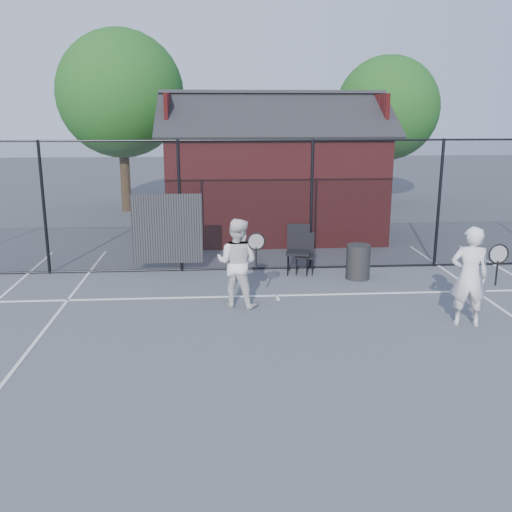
{
  "coord_description": "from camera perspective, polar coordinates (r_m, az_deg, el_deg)",
  "views": [
    {
      "loc": [
        -1.18,
        -7.82,
        3.58
      ],
      "look_at": [
        -0.49,
        1.94,
        1.1
      ],
      "focal_mm": 40.0,
      "sensor_mm": 36.0,
      "label": 1
    }
  ],
  "objects": [
    {
      "name": "ground",
      "position": [
        8.68,
        4.21,
        -10.17
      ],
      "size": [
        80.0,
        80.0,
        0.0
      ],
      "primitive_type": "plane",
      "color": "#4B4F56",
      "rests_on": "ground"
    },
    {
      "name": "court_lines",
      "position": [
        7.51,
        5.68,
        -14.27
      ],
      "size": [
        11.02,
        18.0,
        0.01
      ],
      "color": "silver",
      "rests_on": "ground"
    },
    {
      "name": "fence",
      "position": [
        13.03,
        -0.13,
        4.79
      ],
      "size": [
        22.04,
        3.0,
        3.0
      ],
      "color": "black",
      "rests_on": "ground"
    },
    {
      "name": "clubhouse",
      "position": [
        17.02,
        1.67,
        7.55
      ],
      "size": [
        6.5,
        4.36,
        4.19
      ],
      "color": "maroon",
      "rests_on": "ground"
    },
    {
      "name": "tree_left",
      "position": [
        21.59,
        -13.38,
        15.46
      ],
      "size": [
        4.48,
        4.48,
        6.44
      ],
      "color": "#322014",
      "rests_on": "ground"
    },
    {
      "name": "tree_right",
      "position": [
        23.3,
        13.02,
        14.17
      ],
      "size": [
        3.97,
        3.97,
        5.7
      ],
      "color": "#322014",
      "rests_on": "ground"
    },
    {
      "name": "player_front",
      "position": [
        10.33,
        20.57,
        -1.92
      ],
      "size": [
        0.81,
        0.63,
        1.74
      ],
      "color": "silver",
      "rests_on": "ground"
    },
    {
      "name": "player_back",
      "position": [
        10.67,
        -1.9,
        -0.67
      ],
      "size": [
        0.99,
        0.89,
        1.68
      ],
      "color": "white",
      "rests_on": "ground"
    },
    {
      "name": "chair_left",
      "position": [
        12.97,
        4.88,
        0.18
      ],
      "size": [
        0.5,
        0.51,
        0.89
      ],
      "primitive_type": "cube",
      "rotation": [
        0.0,
        0.0,
        -0.16
      ],
      "color": "black",
      "rests_on": "ground"
    },
    {
      "name": "chair_right",
      "position": [
        12.92,
        4.21,
        0.57
      ],
      "size": [
        0.61,
        0.63,
        1.08
      ],
      "primitive_type": "cube",
      "rotation": [
        0.0,
        0.0,
        -0.18
      ],
      "color": "black",
      "rests_on": "ground"
    },
    {
      "name": "waste_bin",
      "position": [
        12.73,
        10.18,
        -0.57
      ],
      "size": [
        0.64,
        0.64,
        0.76
      ],
      "primitive_type": "cylinder",
      "rotation": [
        0.0,
        0.0,
        -0.25
      ],
      "color": "#242424",
      "rests_on": "ground"
    }
  ]
}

